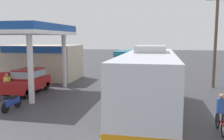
# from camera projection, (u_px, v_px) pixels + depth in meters

# --- Properties ---
(ground) EXTENTS (120.00, 120.00, 0.00)m
(ground) POSITION_uv_depth(u_px,v_px,m) (141.00, 73.00, 28.81)
(ground) COLOR #38383D
(lane_divider_stripe) EXTENTS (0.16, 50.00, 0.01)m
(lane_divider_stripe) POSITION_uv_depth(u_px,v_px,m) (137.00, 80.00, 23.94)
(lane_divider_stripe) COLOR #D8CC4C
(lane_divider_stripe) RESTS_ON ground
(coach_bus_main) EXTENTS (2.60, 11.04, 3.69)m
(coach_bus_main) POSITION_uv_depth(u_px,v_px,m) (149.00, 84.00, 12.76)
(coach_bus_main) COLOR silver
(coach_bus_main) RESTS_ON ground
(gas_station_roadside) EXTENTS (9.10, 11.95, 5.10)m
(gas_station_roadside) POSITION_uv_depth(u_px,v_px,m) (33.00, 54.00, 22.49)
(gas_station_roadside) COLOR #194799
(gas_station_roadside) RESTS_ON ground
(car_at_pump) EXTENTS (1.70, 4.20, 1.82)m
(car_at_pump) POSITION_uv_depth(u_px,v_px,m) (28.00, 80.00, 18.15)
(car_at_pump) COLOR maroon
(car_at_pump) RESTS_ON ground
(minibus_opposing_lane) EXTENTS (2.04, 6.13, 2.44)m
(minibus_opposing_lane) POSITION_uv_depth(u_px,v_px,m) (125.00, 58.00, 32.96)
(minibus_opposing_lane) COLOR teal
(minibus_opposing_lane) RESTS_ON ground
(cyclist_on_shoulder) EXTENTS (0.34, 1.82, 1.72)m
(cyclist_on_shoulder) POSITION_uv_depth(u_px,v_px,m) (221.00, 115.00, 10.54)
(cyclist_on_shoulder) COLOR black
(cyclist_on_shoulder) RESTS_ON ground
(motorcycle_parked_forecourt) EXTENTS (0.55, 1.80, 0.92)m
(motorcycle_parked_forecourt) POSITION_uv_depth(u_px,v_px,m) (12.00, 102.00, 13.87)
(motorcycle_parked_forecourt) COLOR black
(motorcycle_parked_forecourt) RESTS_ON ground
(pedestrian_near_pump) EXTENTS (0.55, 0.22, 1.66)m
(pedestrian_near_pump) POSITION_uv_depth(u_px,v_px,m) (7.00, 83.00, 17.06)
(pedestrian_near_pump) COLOR #33333F
(pedestrian_near_pump) RESTS_ON ground
(car_trailing_behind_bus) EXTENTS (1.70, 4.20, 1.82)m
(car_trailing_behind_bus) POSITION_uv_depth(u_px,v_px,m) (161.00, 66.00, 27.15)
(car_trailing_behind_bus) COLOR #B2B2B7
(car_trailing_behind_bus) RESTS_ON ground
(utility_pole_roadside) EXTENTS (1.80, 0.24, 7.79)m
(utility_pole_roadside) POSITION_uv_depth(u_px,v_px,m) (216.00, 38.00, 19.79)
(utility_pole_roadside) COLOR brown
(utility_pole_roadside) RESTS_ON ground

